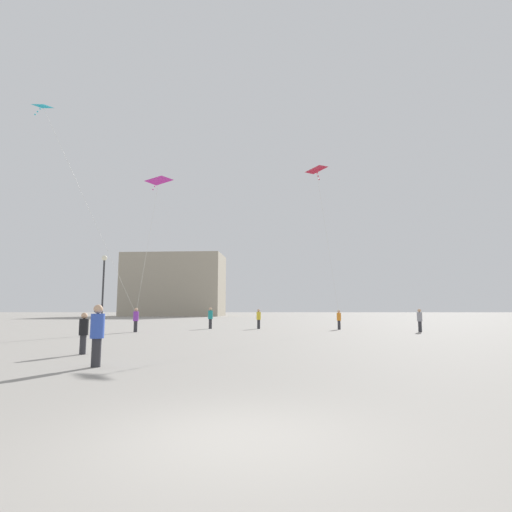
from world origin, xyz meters
name	(u,v)px	position (x,y,z in m)	size (l,w,h in m)	color
ground_plane	(227,441)	(0.00, 0.00, 0.00)	(300.00, 300.00, 0.00)	gray
person_in_black	(84,331)	(-6.46, 10.00, 0.86)	(0.34, 0.34, 1.58)	#2D2D33
person_in_teal	(210,317)	(-4.13, 28.90, 0.98)	(0.39, 0.39, 1.78)	#2D2D33
person_in_yellow	(259,318)	(-0.07, 28.92, 0.90)	(0.36, 0.36, 1.65)	#2D2D33
person_in_blue	(97,333)	(-4.58, 6.70, 1.02)	(0.41, 0.41, 1.86)	#2D2D33
person_in_orange	(339,319)	(6.49, 27.96, 0.87)	(0.34, 0.34, 1.58)	#2D2D33
person_in_grey	(420,319)	(11.79, 24.71, 0.92)	(0.37, 0.37, 1.68)	#2D2D33
person_in_purple	(136,319)	(-8.93, 24.07, 0.96)	(0.38, 0.38, 1.75)	#2D2D33
kite_magenta_delta	(158,182)	(-7.01, 21.91, 10.54)	(2.78, 2.64, 9.76)	#D12899
kite_crimson_delta	(317,172)	(4.29, 23.24, 11.61)	(3.02, 5.52, 10.87)	red
kite_cyan_delta	(47,116)	(-13.96, 19.59, 14.40)	(5.81, 5.13, 13.95)	#1EB2C6
building_left_hall	(175,285)	(-19.00, 81.49, 6.53)	(20.97, 12.23, 13.07)	#A39984
lamppost_east	(103,281)	(-10.25, 21.09, 3.49)	(0.36, 0.36, 5.24)	#2D2D30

